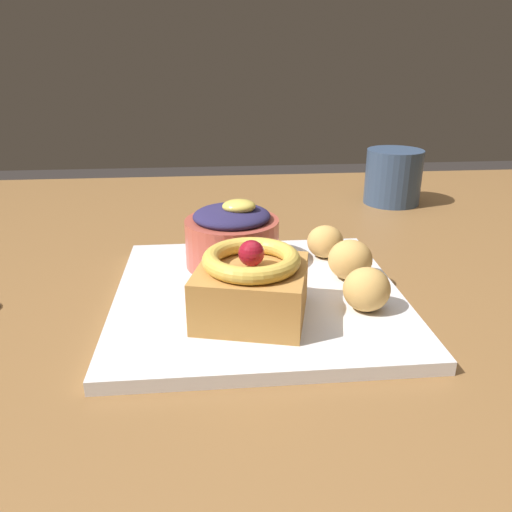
# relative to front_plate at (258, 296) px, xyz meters

# --- Properties ---
(dining_table) EXTENTS (1.34, 0.91, 0.73)m
(dining_table) POSITION_rel_front_plate_xyz_m (-0.03, 0.09, -0.10)
(dining_table) COLOR brown
(dining_table) RESTS_ON ground_plane
(front_plate) EXTENTS (0.27, 0.27, 0.01)m
(front_plate) POSITION_rel_front_plate_xyz_m (0.00, 0.00, 0.00)
(front_plate) COLOR white
(front_plate) RESTS_ON dining_table
(cake_slice) EXTENTS (0.11, 0.11, 0.07)m
(cake_slice) POSITION_rel_front_plate_xyz_m (-0.01, -0.05, 0.04)
(cake_slice) COLOR #B77F3D
(cake_slice) RESTS_ON front_plate
(berry_ramekin) EXTENTS (0.10, 0.10, 0.07)m
(berry_ramekin) POSITION_rel_front_plate_xyz_m (-0.02, 0.07, 0.04)
(berry_ramekin) COLOR #B24C3D
(berry_ramekin) RESTS_ON front_plate
(fritter_front) EXTENTS (0.04, 0.04, 0.04)m
(fritter_front) POSITION_rel_front_plate_xyz_m (0.08, 0.08, 0.02)
(fritter_front) COLOR tan
(fritter_front) RESTS_ON front_plate
(fritter_middle) EXTENTS (0.04, 0.04, 0.04)m
(fritter_middle) POSITION_rel_front_plate_xyz_m (0.09, -0.05, 0.03)
(fritter_middle) COLOR tan
(fritter_middle) RESTS_ON front_plate
(fritter_back) EXTENTS (0.04, 0.04, 0.04)m
(fritter_back) POSITION_rel_front_plate_xyz_m (0.10, 0.02, 0.03)
(fritter_back) COLOR tan
(fritter_back) RESTS_ON front_plate
(coffee_mug) EXTENTS (0.09, 0.09, 0.09)m
(coffee_mug) POSITION_rel_front_plate_xyz_m (0.25, 0.33, 0.04)
(coffee_mug) COLOR #334766
(coffee_mug) RESTS_ON dining_table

